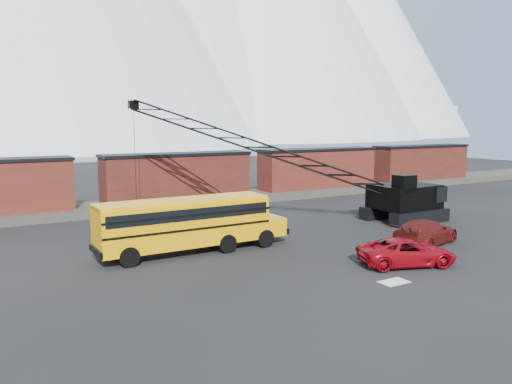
% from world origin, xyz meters
% --- Properties ---
extents(ground, '(160.00, 160.00, 0.00)m').
position_xyz_m(ground, '(0.00, 0.00, 0.00)').
color(ground, black).
rests_on(ground, ground).
extents(gravel_berm, '(120.00, 5.00, 0.70)m').
position_xyz_m(gravel_berm, '(0.00, 22.00, 0.35)').
color(gravel_berm, '#4B473E').
rests_on(gravel_berm, ground).
extents(boxcar_mid, '(13.70, 3.10, 4.17)m').
position_xyz_m(boxcar_mid, '(0.00, 22.00, 2.76)').
color(boxcar_mid, '#521C17').
rests_on(boxcar_mid, gravel_berm).
extents(boxcar_east_near, '(13.70, 3.10, 4.17)m').
position_xyz_m(boxcar_east_near, '(16.00, 22.00, 2.76)').
color(boxcar_east_near, '#461714').
rests_on(boxcar_east_near, gravel_berm).
extents(boxcar_east_far, '(13.70, 3.10, 4.17)m').
position_xyz_m(boxcar_east_far, '(32.00, 22.00, 2.76)').
color(boxcar_east_far, '#521C17').
rests_on(boxcar_east_far, gravel_berm).
extents(snow_patch, '(1.40, 0.90, 0.02)m').
position_xyz_m(snow_patch, '(0.50, -4.00, 0.01)').
color(snow_patch, silver).
rests_on(snow_patch, ground).
extents(school_bus, '(11.65, 2.65, 3.19)m').
position_xyz_m(school_bus, '(-5.67, 6.06, 1.79)').
color(school_bus, '#DD9504').
rests_on(school_bus, ground).
extents(red_pickup, '(5.68, 4.04, 1.44)m').
position_xyz_m(red_pickup, '(3.23, -2.26, 0.72)').
color(red_pickup, maroon).
rests_on(red_pickup, ground).
extents(maroon_suv, '(5.92, 3.61, 1.60)m').
position_xyz_m(maroon_suv, '(7.70, 0.37, 0.80)').
color(maroon_suv, '#50110E').
rests_on(maroon_suv, ground).
extents(crawler_crane, '(21.50, 12.20, 9.38)m').
position_xyz_m(crawler_crane, '(2.77, 11.43, 5.59)').
color(crawler_crane, black).
rests_on(crawler_crane, ground).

